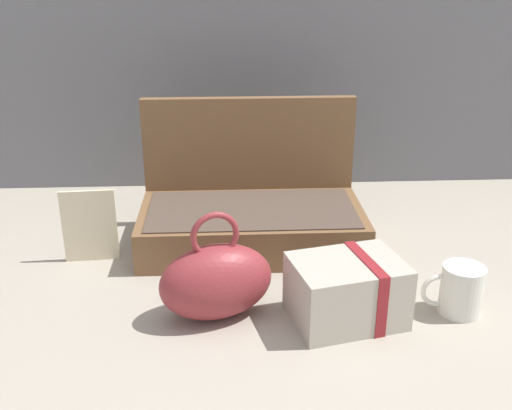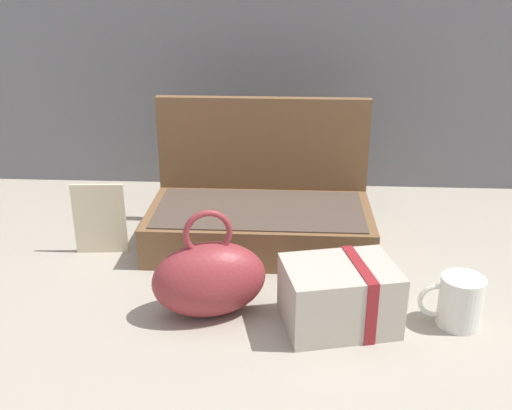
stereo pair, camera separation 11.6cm
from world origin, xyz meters
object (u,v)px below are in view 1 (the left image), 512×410
object	(u,v)px
coffee_mug	(460,290)
info_card_left	(90,226)
open_suitcase	(252,211)
teal_pouch_handbag	(216,281)
cream_toiletry_bag	(348,291)

from	to	relation	value
coffee_mug	info_card_left	size ratio (longest dim) A/B	0.71
open_suitcase	teal_pouch_handbag	bearing A→B (deg)	-104.03
open_suitcase	cream_toiletry_bag	distance (m)	0.37
coffee_mug	info_card_left	bearing A→B (deg)	160.98
teal_pouch_handbag	info_card_left	bearing A→B (deg)	139.03
cream_toiletry_bag	coffee_mug	xyz separation A→B (m)	(0.21, 0.01, -0.01)
open_suitcase	cream_toiletry_bag	size ratio (longest dim) A/B	2.25
info_card_left	coffee_mug	bearing A→B (deg)	-23.07
coffee_mug	open_suitcase	bearing A→B (deg)	138.17
open_suitcase	cream_toiletry_bag	xyz separation A→B (m)	(0.16, -0.34, -0.01)
open_suitcase	coffee_mug	size ratio (longest dim) A/B	4.34
open_suitcase	info_card_left	distance (m)	0.36
open_suitcase	cream_toiletry_bag	world-z (taller)	open_suitcase
cream_toiletry_bag	coffee_mug	size ratio (longest dim) A/B	1.92
teal_pouch_handbag	cream_toiletry_bag	xyz separation A→B (m)	(0.24, -0.02, -0.01)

